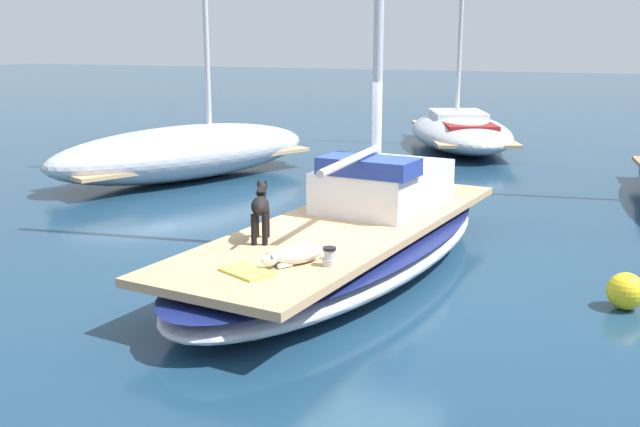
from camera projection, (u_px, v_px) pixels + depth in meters
ground_plane at (347, 269)px, 10.26m from camera, size 120.00×120.00×0.00m
sailboat_main at (347, 246)px, 10.18m from camera, size 3.46×7.51×0.66m
cabin_house at (383, 184)px, 10.97m from camera, size 1.68×2.39×0.84m
dog_black at (260, 207)px, 9.15m from camera, size 0.43×0.90×0.70m
dog_white at (295, 255)px, 8.26m from camera, size 0.60×0.83×0.22m
deck_winch at (329, 257)px, 8.20m from camera, size 0.16×0.16×0.21m
deck_towel at (247, 272)px, 7.96m from camera, size 0.66×0.57×0.03m
moored_boat_far_astern at (460, 131)px, 21.15m from camera, size 4.76×6.86×6.30m
moored_boat_port_side at (186, 151)px, 16.63m from camera, size 4.74×6.92×7.33m
mooring_buoy at (626, 291)px, 8.71m from camera, size 0.44×0.44×0.44m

